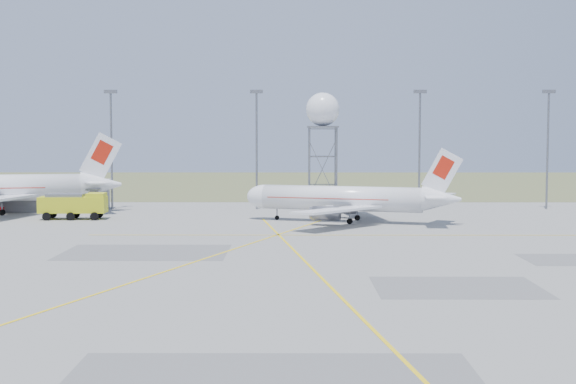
{
  "coord_description": "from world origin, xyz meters",
  "views": [
    {
      "loc": [
        -4.02,
        -71.8,
        12.85
      ],
      "look_at": [
        -4.49,
        40.0,
        4.83
      ],
      "focal_mm": 50.0,
      "sensor_mm": 36.0,
      "label": 1
    }
  ],
  "objects": [
    {
      "name": "ground",
      "position": [
        0.0,
        0.0,
        0.0
      ],
      "size": [
        400.0,
        400.0,
        0.0
      ],
      "primitive_type": "plane",
      "color": "gray",
      "rests_on": "ground"
    },
    {
      "name": "mast_c",
      "position": [
        18.0,
        66.0,
        12.07
      ],
      "size": [
        2.2,
        0.5,
        20.5
      ],
      "color": "slate",
      "rests_on": "ground"
    },
    {
      "name": "radar_tower",
      "position": [
        1.05,
        58.05,
        11.01
      ],
      "size": [
        5.42,
        5.42,
        19.63
      ],
      "color": "slate",
      "rests_on": "ground"
    },
    {
      "name": "airliner_main",
      "position": [
        3.92,
        45.57,
        3.37
      ],
      "size": [
        31.74,
        30.04,
        11.0
      ],
      "rotation": [
        0.0,
        0.0,
        2.84
      ],
      "color": "white",
      "rests_on": "ground"
    },
    {
      "name": "fire_truck",
      "position": [
        -36.94,
        49.29,
        1.92
      ],
      "size": [
        10.12,
        4.29,
        4.0
      ],
      "rotation": [
        0.0,
        0.0,
        0.03
      ],
      "color": "#C9CF18",
      "rests_on": "ground"
    },
    {
      "name": "mast_b",
      "position": [
        -10.0,
        66.0,
        12.07
      ],
      "size": [
        2.2,
        0.5,
        20.5
      ],
      "color": "slate",
      "rests_on": "ground"
    },
    {
      "name": "building_grey",
      "position": [
        -45.0,
        64.0,
        1.97
      ],
      "size": [
        19.0,
        10.0,
        3.9
      ],
      "color": "gray",
      "rests_on": "ground"
    },
    {
      "name": "mast_a",
      "position": [
        -35.0,
        66.0,
        12.07
      ],
      "size": [
        2.2,
        0.5,
        20.5
      ],
      "color": "slate",
      "rests_on": "ground"
    },
    {
      "name": "grass_strip",
      "position": [
        0.0,
        140.0,
        0.01
      ],
      "size": [
        400.0,
        120.0,
        0.03
      ],
      "primitive_type": "cube",
      "color": "#4F5F34",
      "rests_on": "ground"
    },
    {
      "name": "mast_d",
      "position": [
        40.0,
        66.0,
        12.07
      ],
      "size": [
        2.2,
        0.5,
        20.5
      ],
      "color": "slate",
      "rests_on": "ground"
    }
  ]
}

